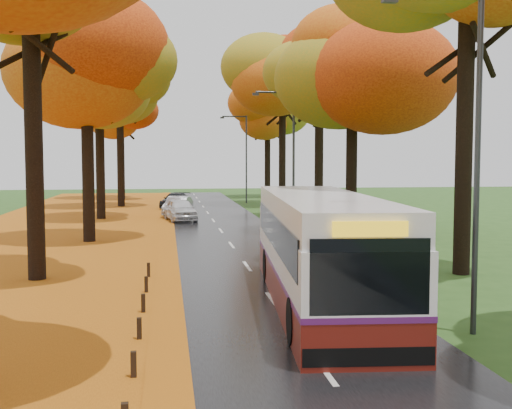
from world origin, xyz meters
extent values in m
cube|color=black|center=(0.00, 25.00, 0.02)|extent=(6.50, 90.00, 0.04)
cube|color=silver|center=(0.00, 25.00, 0.04)|extent=(0.12, 90.00, 0.01)
cube|color=#8F470D|center=(-9.00, 25.00, 0.01)|extent=(12.00, 90.00, 0.02)
cube|color=#BA6513|center=(-3.05, 25.00, 0.04)|extent=(0.90, 90.00, 0.01)
cylinder|color=black|center=(-7.50, 16.50, 4.58)|extent=(0.60, 0.60, 9.15)
cylinder|color=black|center=(-6.90, 26.50, 4.00)|extent=(0.60, 0.60, 8.00)
ellipsoid|color=orange|center=(-6.90, 26.50, 9.00)|extent=(9.20, 9.20, 7.18)
cylinder|color=black|center=(-7.50, 38.50, 4.29)|extent=(0.60, 0.60, 8.58)
ellipsoid|color=orange|center=(-7.50, 38.50, 9.65)|extent=(8.00, 8.00, 6.24)
cylinder|color=black|center=(-6.90, 49.50, 4.58)|extent=(0.60, 0.60, 9.15)
ellipsoid|color=orange|center=(-6.90, 49.50, 10.30)|extent=(9.20, 9.20, 7.18)
cylinder|color=black|center=(-7.50, 59.50, 4.00)|extent=(0.60, 0.60, 8.00)
ellipsoid|color=orange|center=(-7.50, 59.50, 9.00)|extent=(8.00, 8.00, 6.24)
cylinder|color=black|center=(7.50, 15.50, 4.61)|extent=(0.60, 0.60, 9.22)
cylinder|color=black|center=(6.90, 27.50, 4.10)|extent=(0.60, 0.60, 8.19)
ellipsoid|color=#DD5410|center=(6.90, 27.50, 9.22)|extent=(9.20, 9.20, 7.18)
cylinder|color=black|center=(7.50, 37.50, 4.35)|extent=(0.60, 0.60, 8.70)
ellipsoid|color=#DD5410|center=(7.50, 37.50, 9.79)|extent=(8.20, 8.20, 6.40)
cylinder|color=black|center=(6.90, 48.50, 4.61)|extent=(0.60, 0.60, 9.22)
ellipsoid|color=#DD5410|center=(6.90, 48.50, 10.37)|extent=(9.20, 9.20, 7.18)
cylinder|color=black|center=(7.50, 60.50, 4.10)|extent=(0.60, 0.60, 8.19)
ellipsoid|color=#DD5410|center=(7.50, 60.50, 9.22)|extent=(8.20, 8.20, 6.40)
cube|color=black|center=(-3.70, 6.00, 0.26)|extent=(0.11, 0.11, 0.52)
cube|color=black|center=(-3.70, 8.60, 0.26)|extent=(0.11, 0.11, 0.52)
cube|color=black|center=(-3.70, 11.20, 0.26)|extent=(0.11, 0.11, 0.52)
cube|color=black|center=(-3.70, 13.80, 0.26)|extent=(0.11, 0.11, 0.52)
cube|color=black|center=(-3.70, 16.40, 0.26)|extent=(0.11, 0.11, 0.52)
cylinder|color=#333538|center=(4.20, 8.00, 4.00)|extent=(0.14, 0.14, 8.00)
cylinder|color=#333538|center=(4.20, 30.00, 4.00)|extent=(0.14, 0.14, 8.00)
cylinder|color=#333538|center=(3.10, 30.00, 7.90)|extent=(2.20, 0.11, 0.11)
cube|color=#333538|center=(2.00, 30.00, 7.78)|extent=(0.35, 0.18, 0.14)
cylinder|color=#333538|center=(4.20, 52.00, 4.00)|extent=(0.14, 0.14, 8.00)
cylinder|color=#333538|center=(3.10, 52.00, 7.90)|extent=(2.20, 0.11, 0.11)
cube|color=#333538|center=(2.00, 52.00, 7.78)|extent=(0.35, 0.18, 0.14)
cube|color=#5D150E|center=(1.29, 11.46, 0.52)|extent=(3.59, 11.96, 0.96)
cube|color=white|center=(1.29, 11.46, 1.70)|extent=(3.59, 11.96, 1.39)
cube|color=white|center=(1.29, 11.46, 2.77)|extent=(3.52, 11.72, 0.75)
cube|color=#541A5B|center=(1.29, 11.46, 1.06)|extent=(3.61, 11.98, 0.13)
cube|color=black|center=(1.29, 11.46, 2.13)|extent=(3.55, 11.02, 0.91)
cube|color=black|center=(0.84, 5.61, 1.92)|extent=(2.35, 0.24, 1.50)
cube|color=yellow|center=(0.84, 5.61, 2.85)|extent=(1.47, 0.17, 0.30)
cube|color=black|center=(0.84, 5.63, 0.34)|extent=(2.63, 0.32, 0.38)
cylinder|color=black|center=(-0.23, 7.56, 0.58)|extent=(0.38, 1.09, 1.07)
cylinder|color=black|center=(2.20, 7.37, 0.58)|extent=(0.38, 1.09, 1.07)
cylinder|color=black|center=(0.35, 15.08, 0.58)|extent=(0.38, 1.09, 1.07)
cylinder|color=black|center=(2.79, 14.89, 0.58)|extent=(0.38, 1.09, 1.07)
imported|color=silver|center=(-2.15, 36.23, 0.77)|extent=(2.41, 4.49, 1.45)
imported|color=#95979C|center=(-2.25, 39.94, 0.73)|extent=(2.37, 4.40, 1.37)
imported|color=black|center=(-2.35, 47.12, 0.65)|extent=(2.92, 4.52, 1.22)
camera|label=1|loc=(-3.04, -6.21, 4.23)|focal=45.00mm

